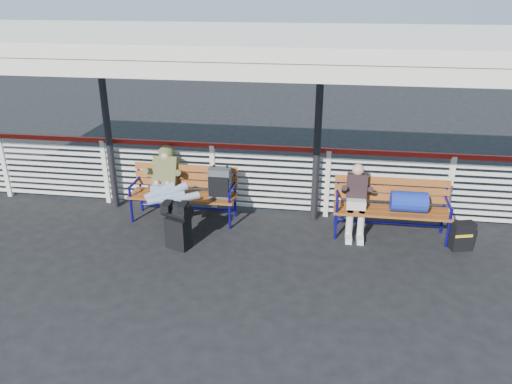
% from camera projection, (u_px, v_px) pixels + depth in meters
% --- Properties ---
extents(ground, '(60.00, 60.00, 0.00)m').
position_uv_depth(ground, '(185.00, 262.00, 7.29)').
color(ground, black).
rests_on(ground, ground).
extents(fence, '(12.08, 0.08, 1.24)m').
position_uv_depth(fence, '(213.00, 175.00, 8.77)').
color(fence, silver).
rests_on(fence, ground).
extents(canopy, '(12.60, 3.60, 3.16)m').
position_uv_depth(canopy, '(190.00, 40.00, 6.92)').
color(canopy, silver).
rests_on(canopy, ground).
extents(luggage_stack, '(0.51, 0.40, 0.75)m').
position_uv_depth(luggage_stack, '(178.00, 224.00, 7.55)').
color(luggage_stack, black).
rests_on(luggage_stack, ground).
extents(bench_left, '(1.80, 0.56, 0.97)m').
position_uv_depth(bench_left, '(197.00, 186.00, 8.40)').
color(bench_left, '#A25D1F').
rests_on(bench_left, ground).
extents(bench_right, '(1.80, 0.56, 0.92)m').
position_uv_depth(bench_right, '(399.00, 202.00, 7.84)').
color(bench_right, '#A25D1F').
rests_on(bench_right, ground).
extents(traveler_man, '(0.94, 1.64, 0.77)m').
position_uv_depth(traveler_man, '(169.00, 189.00, 8.12)').
color(traveler_man, '#8FA7C0').
rests_on(traveler_man, ground).
extents(companion_person, '(0.32, 0.66, 1.15)m').
position_uv_depth(companion_person, '(356.00, 200.00, 7.92)').
color(companion_person, beige).
rests_on(companion_person, ground).
extents(suitcase_side, '(0.36, 0.27, 0.45)m').
position_uv_depth(suitcase_side, '(462.00, 236.00, 7.57)').
color(suitcase_side, black).
rests_on(suitcase_side, ground).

